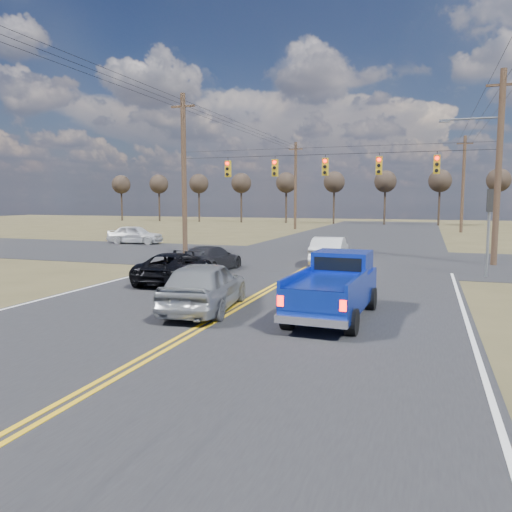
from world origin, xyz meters
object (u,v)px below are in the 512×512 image
(pickup_truck, at_px, (334,287))
(white_car_queue, at_px, (330,251))
(cross_car_west, at_px, (135,235))
(dgrey_car_queue, at_px, (210,258))
(black_suv, at_px, (175,267))
(silver_suv, at_px, (205,286))

(pickup_truck, distance_m, white_car_queue, 12.07)
(white_car_queue, distance_m, cross_car_west, 18.29)
(pickup_truck, xyz_separation_m, dgrey_car_queue, (-7.33, 7.52, -0.28))
(black_suv, bearing_deg, silver_suv, 122.65)
(black_suv, xyz_separation_m, cross_car_west, (-11.68, 15.29, 0.10))
(silver_suv, distance_m, black_suv, 5.61)
(black_suv, relative_size, dgrey_car_queue, 1.06)
(white_car_queue, bearing_deg, pickup_truck, 97.86)
(black_suv, bearing_deg, cross_car_west, -57.36)
(black_suv, distance_m, cross_car_west, 19.24)
(black_suv, xyz_separation_m, white_car_queue, (5.00, 7.79, 0.11))
(pickup_truck, bearing_deg, black_suv, 153.54)
(silver_suv, distance_m, dgrey_car_queue, 8.61)
(pickup_truck, distance_m, black_suv, 8.41)
(silver_suv, bearing_deg, cross_car_west, -60.59)
(silver_suv, xyz_separation_m, cross_car_west, (-15.08, 19.74, -0.06))
(black_suv, height_order, white_car_queue, white_car_queue)
(pickup_truck, height_order, black_suv, pickup_truck)
(black_suv, xyz_separation_m, dgrey_car_queue, (0.04, 3.47, -0.01))
(white_car_queue, bearing_deg, black_suv, 53.87)
(silver_suv, bearing_deg, dgrey_car_queue, -74.94)
(pickup_truck, bearing_deg, dgrey_car_queue, 136.63)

